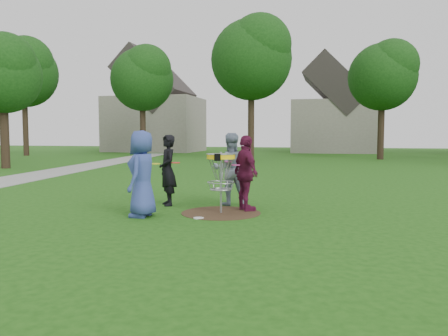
% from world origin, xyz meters
% --- Properties ---
extents(ground, '(100.00, 100.00, 0.00)m').
position_xyz_m(ground, '(0.00, 0.00, 0.00)').
color(ground, '#19470F').
rests_on(ground, ground).
extents(dirt_patch, '(1.80, 1.80, 0.01)m').
position_xyz_m(dirt_patch, '(0.00, 0.00, 0.00)').
color(dirt_patch, '#47331E').
rests_on(dirt_patch, ground).
extents(concrete_path, '(7.75, 39.92, 0.02)m').
position_xyz_m(concrete_path, '(-10.00, 8.00, 0.01)').
color(concrete_path, '#9E9E99').
rests_on(concrete_path, ground).
extents(player_blue, '(0.62, 0.93, 1.86)m').
position_xyz_m(player_blue, '(-1.55, -0.80, 0.93)').
color(player_blue, '#33448C').
rests_on(player_blue, ground).
extents(player_black, '(0.71, 0.77, 1.77)m').
position_xyz_m(player_black, '(-1.55, 0.74, 0.88)').
color(player_black, black).
rests_on(player_black, ground).
extents(player_grey, '(1.08, 0.98, 1.81)m').
position_xyz_m(player_grey, '(-0.05, 1.17, 0.91)').
color(player_grey, '#7D8CA2').
rests_on(player_grey, ground).
extents(player_maroon, '(0.96, 1.08, 1.76)m').
position_xyz_m(player_maroon, '(0.49, 0.42, 0.88)').
color(player_maroon, '#5C1534').
rests_on(player_maroon, ground).
extents(disc_on_grass, '(0.22, 0.22, 0.02)m').
position_xyz_m(disc_on_grass, '(-0.31, -0.74, 0.01)').
color(disc_on_grass, silver).
rests_on(disc_on_grass, ground).
extents(disc_golf_basket, '(0.66, 0.67, 1.38)m').
position_xyz_m(disc_golf_basket, '(0.00, -0.00, 1.02)').
color(disc_golf_basket, '#9EA0A5').
rests_on(disc_golf_basket, ground).
extents(held_discs, '(1.80, 1.78, 0.08)m').
position_xyz_m(held_discs, '(-0.59, 0.27, 1.10)').
color(held_discs, yellow).
rests_on(held_discs, ground).
extents(tree_row, '(51.20, 17.42, 9.90)m').
position_xyz_m(tree_row, '(0.44, 20.67, 6.21)').
color(tree_row, '#38281C').
rests_on(tree_row, ground).
extents(house_row, '(44.50, 10.65, 11.62)m').
position_xyz_m(house_row, '(4.78, 33.07, 4.14)').
color(house_row, gray).
rests_on(house_row, ground).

